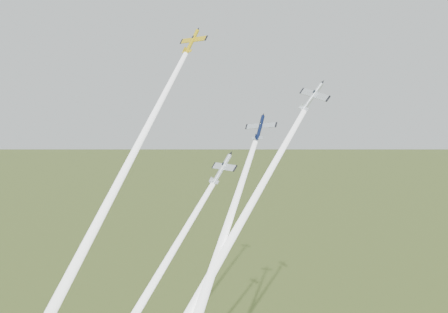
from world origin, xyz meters
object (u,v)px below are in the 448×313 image
plane_silver_right (312,96)px  plane_navy (260,127)px  plane_silver_low (222,169)px  plane_yellow (192,41)px

plane_silver_right → plane_navy: bearing=-139.9°
plane_silver_low → plane_yellow: bearing=168.5°
plane_yellow → plane_silver_right: plane_yellow is taller
plane_yellow → plane_silver_low: 30.48m
plane_navy → plane_silver_right: 11.47m
plane_silver_low → plane_navy: bearing=92.6°
plane_yellow → plane_silver_right: (27.39, 0.98, -11.30)m
plane_silver_right → plane_silver_low: size_ratio=0.98×
plane_yellow → plane_navy: bearing=-0.6°
plane_yellow → plane_silver_right: size_ratio=0.98×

